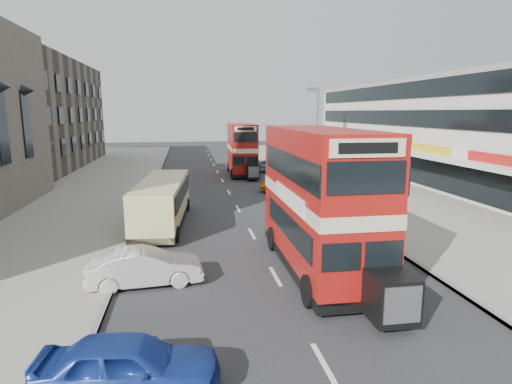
{
  "coord_description": "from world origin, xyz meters",
  "views": [
    {
      "loc": [
        -3.33,
        -13.42,
        6.35
      ],
      "look_at": [
        -0.26,
        5.06,
        2.81
      ],
      "focal_mm": 29.85,
      "sensor_mm": 36.0,
      "label": 1
    }
  ],
  "objects_px": {
    "bus_second": "(242,149)",
    "car_right_c": "(265,166)",
    "car_right_a": "(319,198)",
    "car_left_near": "(128,366)",
    "cyclist": "(273,180)",
    "bus_main": "(320,200)",
    "car_right_b": "(289,183)",
    "car_left_front": "(145,267)",
    "pedestrian_near": "(347,191)",
    "pedestrian_far": "(292,161)",
    "street_lamp": "(316,133)",
    "coach": "(163,201)"
  },
  "relations": [
    {
      "from": "pedestrian_far",
      "to": "cyclist",
      "type": "distance_m",
      "value": 10.97
    },
    {
      "from": "car_left_near",
      "to": "car_right_b",
      "type": "relative_size",
      "value": 0.86
    },
    {
      "from": "bus_second",
      "to": "car_left_near",
      "type": "distance_m",
      "value": 34.76
    },
    {
      "from": "street_lamp",
      "to": "car_right_b",
      "type": "height_order",
      "value": "street_lamp"
    },
    {
      "from": "bus_main",
      "to": "pedestrian_far",
      "type": "height_order",
      "value": "bus_main"
    },
    {
      "from": "bus_main",
      "to": "car_left_front",
      "type": "distance_m",
      "value": 7.18
    },
    {
      "from": "street_lamp",
      "to": "car_right_b",
      "type": "bearing_deg",
      "value": 137.57
    },
    {
      "from": "car_left_front",
      "to": "car_right_a",
      "type": "bearing_deg",
      "value": -46.88
    },
    {
      "from": "car_left_front",
      "to": "car_left_near",
      "type": "bearing_deg",
      "value": 176.46
    },
    {
      "from": "bus_second",
      "to": "car_left_near",
      "type": "relative_size",
      "value": 2.2
    },
    {
      "from": "bus_second",
      "to": "car_left_front",
      "type": "height_order",
      "value": "bus_second"
    },
    {
      "from": "car_right_b",
      "to": "cyclist",
      "type": "height_order",
      "value": "cyclist"
    },
    {
      "from": "car_right_a",
      "to": "car_right_b",
      "type": "height_order",
      "value": "car_right_b"
    },
    {
      "from": "bus_main",
      "to": "car_left_front",
      "type": "bearing_deg",
      "value": 3.79
    },
    {
      "from": "car_left_near",
      "to": "cyclist",
      "type": "xyz_separation_m",
      "value": [
        8.55,
        25.24,
        0.06
      ]
    },
    {
      "from": "car_left_front",
      "to": "cyclist",
      "type": "bearing_deg",
      "value": -29.96
    },
    {
      "from": "car_left_near",
      "to": "car_right_a",
      "type": "height_order",
      "value": "car_left_near"
    },
    {
      "from": "car_right_a",
      "to": "car_right_c",
      "type": "height_order",
      "value": "car_right_c"
    },
    {
      "from": "car_left_near",
      "to": "cyclist",
      "type": "distance_m",
      "value": 26.65
    },
    {
      "from": "bus_second",
      "to": "car_right_c",
      "type": "relative_size",
      "value": 2.27
    },
    {
      "from": "pedestrian_near",
      "to": "cyclist",
      "type": "xyz_separation_m",
      "value": [
        -3.73,
        7.04,
        -0.22
      ]
    },
    {
      "from": "street_lamp",
      "to": "coach",
      "type": "bearing_deg",
      "value": -146.81
    },
    {
      "from": "street_lamp",
      "to": "bus_second",
      "type": "height_order",
      "value": "street_lamp"
    },
    {
      "from": "coach",
      "to": "pedestrian_near",
      "type": "xyz_separation_m",
      "value": [
        12.23,
        3.19,
        -0.42
      ]
    },
    {
      "from": "street_lamp",
      "to": "coach",
      "type": "xyz_separation_m",
      "value": [
        -11.22,
        -7.34,
        -3.38
      ]
    },
    {
      "from": "car_left_front",
      "to": "car_right_c",
      "type": "xyz_separation_m",
      "value": [
        9.93,
        28.91,
        -0.0
      ]
    },
    {
      "from": "coach",
      "to": "car_right_b",
      "type": "bearing_deg",
      "value": 47.88
    },
    {
      "from": "car_right_b",
      "to": "car_left_near",
      "type": "bearing_deg",
      "value": -18.03
    },
    {
      "from": "street_lamp",
      "to": "pedestrian_near",
      "type": "bearing_deg",
      "value": -76.35
    },
    {
      "from": "bus_second",
      "to": "pedestrian_near",
      "type": "height_order",
      "value": "bus_second"
    },
    {
      "from": "car_right_c",
      "to": "car_left_front",
      "type": "bearing_deg",
      "value": -13.77
    },
    {
      "from": "car_left_front",
      "to": "pedestrian_far",
      "type": "relative_size",
      "value": 2.23
    },
    {
      "from": "coach",
      "to": "pedestrian_far",
      "type": "height_order",
      "value": "coach"
    },
    {
      "from": "bus_second",
      "to": "car_right_a",
      "type": "distance_m",
      "value": 16.35
    },
    {
      "from": "bus_main",
      "to": "pedestrian_near",
      "type": "bearing_deg",
      "value": -116.19
    },
    {
      "from": "street_lamp",
      "to": "car_right_b",
      "type": "distance_m",
      "value": 4.71
    },
    {
      "from": "cyclist",
      "to": "car_right_a",
      "type": "bearing_deg",
      "value": -81.77
    },
    {
      "from": "car_right_b",
      "to": "pedestrian_near",
      "type": "xyz_separation_m",
      "value": [
        2.7,
        -5.69,
        0.32
      ]
    },
    {
      "from": "coach",
      "to": "cyclist",
      "type": "relative_size",
      "value": 4.02
    },
    {
      "from": "car_right_c",
      "to": "cyclist",
      "type": "bearing_deg",
      "value": -1.65
    },
    {
      "from": "bus_main",
      "to": "car_right_c",
      "type": "xyz_separation_m",
      "value": [
        3.12,
        28.48,
        -2.22
      ]
    },
    {
      "from": "car_right_a",
      "to": "cyclist",
      "type": "bearing_deg",
      "value": -174.14
    },
    {
      "from": "car_right_c",
      "to": "pedestrian_far",
      "type": "relative_size",
      "value": 2.15
    },
    {
      "from": "car_right_b",
      "to": "cyclist",
      "type": "relative_size",
      "value": 2.11
    },
    {
      "from": "cyclist",
      "to": "car_right_c",
      "type": "bearing_deg",
      "value": 78.01
    },
    {
      "from": "bus_second",
      "to": "cyclist",
      "type": "distance_m",
      "value": 9.04
    },
    {
      "from": "car_left_front",
      "to": "bus_second",
      "type": "bearing_deg",
      "value": -19.93
    },
    {
      "from": "cyclist",
      "to": "car_right_b",
      "type": "bearing_deg",
      "value": -57.69
    },
    {
      "from": "car_right_c",
      "to": "pedestrian_near",
      "type": "distance_m",
      "value": 17.25
    },
    {
      "from": "car_right_c",
      "to": "cyclist",
      "type": "xyz_separation_m",
      "value": [
        -1.2,
        -10.02,
        0.08
      ]
    }
  ]
}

